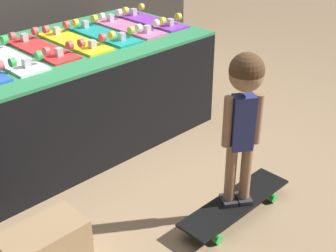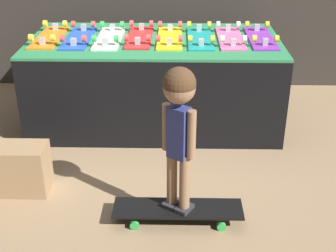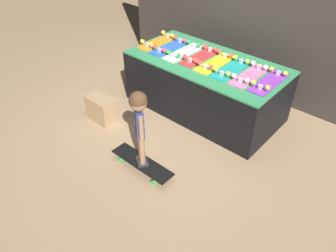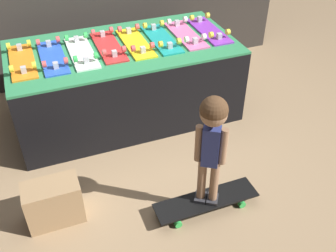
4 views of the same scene
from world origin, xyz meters
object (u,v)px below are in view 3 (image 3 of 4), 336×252
at_px(skateboard_white_on_rack, 184,52).
at_px(skateboard_teal_on_rack, 232,69).
at_px(skateboard_blue_on_rack, 170,47).
at_px(child, 139,116).
at_px(skateboard_yellow_on_rack, 215,62).
at_px(storage_box, 101,109).
at_px(skateboard_red_on_rack, 200,56).
at_px(skateboard_pink_on_rack, 250,75).
at_px(skateboard_on_floor, 142,163).
at_px(skateboard_orange_on_rack, 158,42).
at_px(skateboard_purple_on_rack, 269,82).

xyz_separation_m(skateboard_white_on_rack, skateboard_teal_on_rack, (0.72, 0.01, 0.00)).
bearing_deg(skateboard_blue_on_rack, skateboard_white_on_rack, 0.00).
bearing_deg(child, skateboard_teal_on_rack, 115.89).
distance_m(skateboard_yellow_on_rack, storage_box, 1.54).
height_order(skateboard_red_on_rack, skateboard_pink_on_rack, same).
relative_size(skateboard_white_on_rack, skateboard_teal_on_rack, 1.00).
xyz_separation_m(skateboard_teal_on_rack, skateboard_on_floor, (-0.17, -1.36, -0.65)).
xyz_separation_m(skateboard_orange_on_rack, skateboard_pink_on_rack, (1.43, -0.00, 0.00)).
xyz_separation_m(skateboard_white_on_rack, skateboard_on_floor, (0.55, -1.35, -0.65)).
relative_size(skateboard_orange_on_rack, skateboard_blue_on_rack, 1.00).
relative_size(skateboard_blue_on_rack, storage_box, 1.66).
height_order(skateboard_yellow_on_rack, skateboard_purple_on_rack, same).
distance_m(skateboard_orange_on_rack, storage_box, 1.21).
height_order(skateboard_blue_on_rack, storage_box, skateboard_blue_on_rack).
bearing_deg(skateboard_white_on_rack, skateboard_teal_on_rack, 0.67).
distance_m(skateboard_red_on_rack, skateboard_pink_on_rack, 0.72).
distance_m(skateboard_orange_on_rack, skateboard_pink_on_rack, 1.43).
distance_m(skateboard_blue_on_rack, skateboard_teal_on_rack, 0.95).
relative_size(skateboard_blue_on_rack, skateboard_purple_on_rack, 1.00).
bearing_deg(skateboard_blue_on_rack, skateboard_red_on_rack, 3.81).
bearing_deg(skateboard_orange_on_rack, skateboard_pink_on_rack, -0.06).
bearing_deg(skateboard_teal_on_rack, skateboard_pink_on_rack, 1.59).
distance_m(skateboard_pink_on_rack, skateboard_purple_on_rack, 0.24).
bearing_deg(skateboard_yellow_on_rack, skateboard_blue_on_rack, -178.89).
distance_m(skateboard_white_on_rack, skateboard_on_floor, 1.60).
height_order(skateboard_pink_on_rack, skateboard_on_floor, skateboard_pink_on_rack).
relative_size(skateboard_orange_on_rack, skateboard_red_on_rack, 1.00).
bearing_deg(skateboard_on_floor, skateboard_orange_on_rack, 126.89).
xyz_separation_m(skateboard_blue_on_rack, skateboard_pink_on_rack, (1.19, 0.01, 0.00)).
distance_m(skateboard_white_on_rack, skateboard_pink_on_rack, 0.95).
xyz_separation_m(skateboard_orange_on_rack, skateboard_red_on_rack, (0.72, 0.02, 0.00)).
relative_size(skateboard_on_floor, storage_box, 2.01).
xyz_separation_m(skateboard_pink_on_rack, skateboard_purple_on_rack, (0.24, 0.01, 0.00)).
bearing_deg(skateboard_purple_on_rack, storage_box, -147.01).
bearing_deg(skateboard_teal_on_rack, child, -96.95).
bearing_deg(skateboard_pink_on_rack, skateboard_orange_on_rack, 179.94).
relative_size(skateboard_white_on_rack, child, 0.72).
height_order(skateboard_blue_on_rack, skateboard_yellow_on_rack, same).
relative_size(skateboard_purple_on_rack, storage_box, 1.66).
bearing_deg(storage_box, child, -16.04).
relative_size(skateboard_teal_on_rack, skateboard_purple_on_rack, 1.00).
height_order(skateboard_orange_on_rack, child, child).
distance_m(skateboard_blue_on_rack, skateboard_red_on_rack, 0.48).
bearing_deg(skateboard_red_on_rack, skateboard_on_floor, -77.32).
distance_m(skateboard_teal_on_rack, skateboard_purple_on_rack, 0.48).
bearing_deg(skateboard_pink_on_rack, skateboard_on_floor, -106.48).
height_order(skateboard_red_on_rack, skateboard_yellow_on_rack, same).
height_order(skateboard_orange_on_rack, skateboard_teal_on_rack, same).
bearing_deg(skateboard_red_on_rack, child, -77.32).
height_order(skateboard_teal_on_rack, skateboard_pink_on_rack, same).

